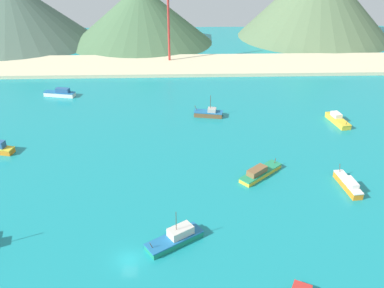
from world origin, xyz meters
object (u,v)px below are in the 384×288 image
fishing_boat_2 (209,113)px  fishing_boat_4 (176,238)px  fishing_boat_8 (348,184)px  fishing_boat_6 (260,172)px  fishing_boat_1 (337,120)px  fishing_boat_5 (60,93)px  radio_tower (169,22)px

fishing_boat_2 → fishing_boat_4: 51.67m
fishing_boat_2 → fishing_boat_8: 44.09m
fishing_boat_2 → fishing_boat_6: fishing_boat_2 is taller
fishing_boat_1 → fishing_boat_6: 36.06m
fishing_boat_6 → fishing_boat_4: bearing=-131.1°
fishing_boat_2 → fishing_boat_5: (-44.69, 16.57, 0.11)m
fishing_boat_2 → radio_tower: bearing=103.0°
fishing_boat_2 → fishing_boat_4: (-8.82, -50.92, 0.06)m
fishing_boat_1 → fishing_boat_8: bearing=-105.6°
fishing_boat_1 → fishing_boat_6: bearing=-134.7°
fishing_boat_5 → radio_tower: 49.52m
fishing_boat_5 → fishing_boat_6: (53.27, -47.52, -0.19)m
fishing_boat_4 → fishing_boat_6: 26.48m
fishing_boat_1 → radio_tower: radio_tower is taller
fishing_boat_1 → fishing_boat_8: (-8.61, -30.78, 0.06)m
fishing_boat_1 → radio_tower: size_ratio=0.32×
fishing_boat_1 → radio_tower: bearing=129.2°
fishing_boat_8 → fishing_boat_2: bearing=125.1°
fishing_boat_4 → fishing_boat_8: size_ratio=1.08×
radio_tower → fishing_boat_4: bearing=-88.4°
fishing_boat_8 → radio_tower: radio_tower is taller
fishing_boat_4 → fishing_boat_2: bearing=80.2°
fishing_boat_4 → radio_tower: radio_tower is taller
fishing_boat_2 → fishing_boat_6: bearing=-74.5°
fishing_boat_2 → fishing_boat_5: size_ratio=0.82×
fishing_boat_6 → fishing_boat_8: fishing_boat_8 is taller
fishing_boat_2 → fishing_boat_5: bearing=159.7°
fishing_boat_1 → fishing_boat_5: size_ratio=0.97×
fishing_boat_5 → fishing_boat_6: size_ratio=0.98×
radio_tower → fishing_boat_1: bearing=-50.8°
fishing_boat_8 → fishing_boat_1: bearing=74.4°
fishing_boat_2 → radio_tower: size_ratio=0.27×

